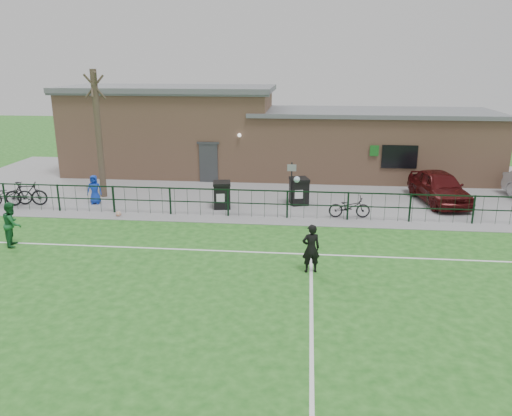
# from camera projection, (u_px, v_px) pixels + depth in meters

# --- Properties ---
(ground) EXTENTS (90.00, 90.00, 0.00)m
(ground) POSITION_uv_depth(u_px,v_px,m) (237.00, 307.00, 13.44)
(ground) COLOR #1F5A1A
(ground) RESTS_ON ground
(paving_strip) EXTENTS (34.00, 13.00, 0.02)m
(paving_strip) POSITION_uv_depth(u_px,v_px,m) (273.00, 186.00, 26.30)
(paving_strip) COLOR gray
(paving_strip) RESTS_ON ground
(pitch_line_touch) EXTENTS (28.00, 0.10, 0.01)m
(pitch_line_touch) POSITION_uv_depth(u_px,v_px,m) (263.00, 219.00, 20.87)
(pitch_line_touch) COLOR white
(pitch_line_touch) RESTS_ON ground
(pitch_line_mid) EXTENTS (28.00, 0.10, 0.01)m
(pitch_line_mid) POSITION_uv_depth(u_px,v_px,m) (253.00, 252.00, 17.25)
(pitch_line_mid) COLOR white
(pitch_line_mid) RESTS_ON ground
(pitch_line_perp) EXTENTS (0.10, 16.00, 0.01)m
(pitch_line_perp) POSITION_uv_depth(u_px,v_px,m) (311.00, 310.00, 13.24)
(pitch_line_perp) COLOR white
(pitch_line_perp) RESTS_ON ground
(perimeter_fence) EXTENTS (28.00, 0.10, 1.20)m
(perimeter_fence) POSITION_uv_depth(u_px,v_px,m) (263.00, 204.00, 20.89)
(perimeter_fence) COLOR black
(perimeter_fence) RESTS_ON ground
(bare_tree) EXTENTS (0.30, 0.30, 6.00)m
(bare_tree) POSITION_uv_depth(u_px,v_px,m) (99.00, 135.00, 23.39)
(bare_tree) COLOR #443529
(bare_tree) RESTS_ON ground
(wheelie_bin_left) EXTENTS (0.85, 0.93, 1.10)m
(wheelie_bin_left) POSITION_uv_depth(u_px,v_px,m) (222.00, 196.00, 22.26)
(wheelie_bin_left) COLOR black
(wheelie_bin_left) RESTS_ON paving_strip
(wheelie_bin_right) EXTENTS (0.95, 1.02, 1.13)m
(wheelie_bin_right) POSITION_uv_depth(u_px,v_px,m) (299.00, 192.00, 22.81)
(wheelie_bin_right) COLOR black
(wheelie_bin_right) RESTS_ON paving_strip
(sign_post) EXTENTS (0.08, 0.08, 2.00)m
(sign_post) POSITION_uv_depth(u_px,v_px,m) (291.00, 184.00, 22.41)
(sign_post) COLOR black
(sign_post) RESTS_ON paving_strip
(car_maroon) EXTENTS (2.43, 4.58, 1.48)m
(car_maroon) POSITION_uv_depth(u_px,v_px,m) (439.00, 187.00, 22.97)
(car_maroon) COLOR #420B0C
(car_maroon) RESTS_ON paving_strip
(bicycle_a) EXTENTS (2.05, 1.33, 1.02)m
(bicycle_a) POSITION_uv_depth(u_px,v_px,m) (9.00, 195.00, 22.59)
(bicycle_a) COLOR black
(bicycle_a) RESTS_ON paving_strip
(bicycle_b) EXTENTS (1.92, 0.89, 1.12)m
(bicycle_b) POSITION_uv_depth(u_px,v_px,m) (26.00, 194.00, 22.53)
(bicycle_b) COLOR black
(bicycle_b) RESTS_ON paving_strip
(bicycle_e) EXTENTS (1.77, 0.73, 0.91)m
(bicycle_e) POSITION_uv_depth(u_px,v_px,m) (349.00, 207.00, 20.88)
(bicycle_e) COLOR black
(bicycle_e) RESTS_ON paving_strip
(spectator_child) EXTENTS (0.72, 0.53, 1.34)m
(spectator_child) POSITION_uv_depth(u_px,v_px,m) (94.00, 189.00, 22.83)
(spectator_child) COLOR #1336B5
(spectator_child) RESTS_ON paving_strip
(goalkeeper_kick) EXTENTS (0.98, 3.27, 2.39)m
(goalkeeper_kick) POSITION_uv_depth(u_px,v_px,m) (310.00, 246.00, 15.51)
(goalkeeper_kick) COLOR black
(goalkeeper_kick) RESTS_ON ground
(outfield_player) EXTENTS (0.83, 0.94, 1.60)m
(outfield_player) POSITION_uv_depth(u_px,v_px,m) (12.00, 224.00, 17.69)
(outfield_player) COLOR #1C6230
(outfield_player) RESTS_ON ground
(ball_ground) EXTENTS (0.23, 0.23, 0.23)m
(ball_ground) POSITION_uv_depth(u_px,v_px,m) (119.00, 214.00, 21.16)
(ball_ground) COLOR silver
(ball_ground) RESTS_ON ground
(clubhouse) EXTENTS (24.25, 5.40, 4.96)m
(clubhouse) POSITION_uv_depth(u_px,v_px,m) (261.00, 135.00, 28.62)
(clubhouse) COLOR tan
(clubhouse) RESTS_ON ground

